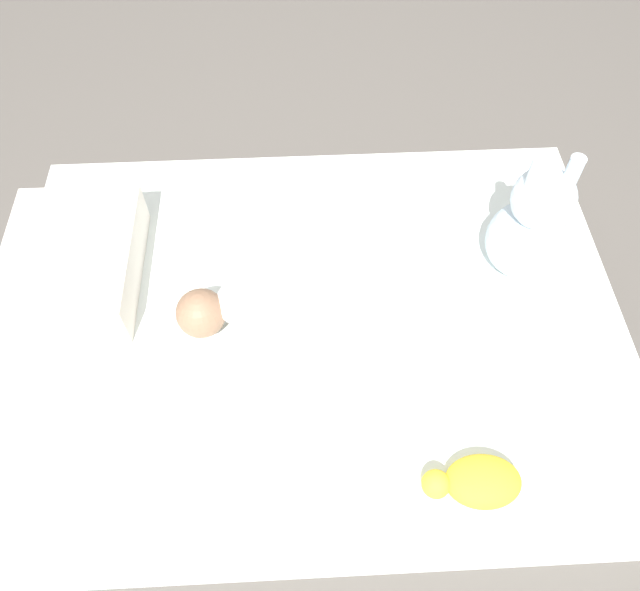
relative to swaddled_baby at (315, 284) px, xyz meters
The scene contains 6 objects.
ground_plane 0.23m from the swaddled_baby, 90.34° to the left, with size 12.00×12.00×0.00m, color #514C47.
bed_mattress 0.15m from the swaddled_baby, 90.34° to the left, with size 1.41×1.06×0.16m.
swaddled_baby is the anchor object (origin of this frame).
pillow 0.56m from the swaddled_baby, 10.10° to the right, with size 0.29×0.38×0.12m.
bunny_plush 0.50m from the swaddled_baby, 169.99° to the right, with size 0.18×0.18×0.34m.
turtle_plush 0.53m from the swaddled_baby, 122.64° to the left, with size 0.19×0.11×0.06m.
Camera 1 is at (0.03, 0.78, 1.35)m, focal length 35.00 mm.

